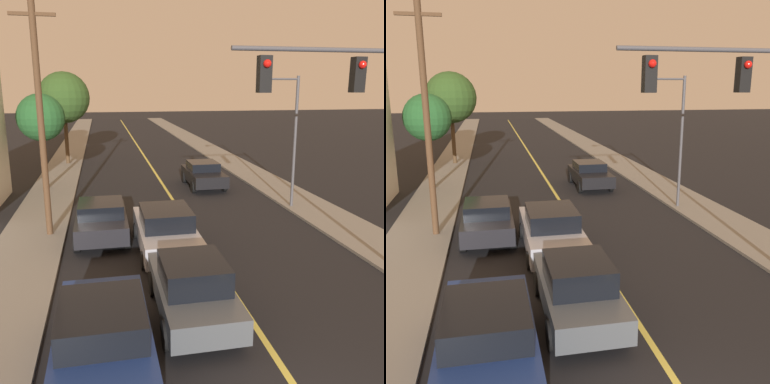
% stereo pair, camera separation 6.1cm
% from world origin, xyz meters
% --- Properties ---
extents(road_surface, '(10.11, 80.00, 0.01)m').
position_xyz_m(road_surface, '(0.00, 36.00, 0.01)').
color(road_surface, black).
rests_on(road_surface, ground).
extents(sidewalk_left, '(2.50, 80.00, 0.12)m').
position_xyz_m(sidewalk_left, '(-6.30, 36.00, 0.06)').
color(sidewalk_left, gray).
rests_on(sidewalk_left, ground).
extents(sidewalk_right, '(2.50, 80.00, 0.12)m').
position_xyz_m(sidewalk_right, '(6.30, 36.00, 0.06)').
color(sidewalk_right, gray).
rests_on(sidewalk_right, ground).
extents(car_near_lane_front, '(1.91, 4.21, 1.60)m').
position_xyz_m(car_near_lane_front, '(-1.42, 4.81, 0.80)').
color(car_near_lane_front, '#474C51').
rests_on(car_near_lane_front, ground).
extents(car_near_lane_second, '(2.04, 4.83, 1.63)m').
position_xyz_m(car_near_lane_second, '(-1.42, 9.44, 0.81)').
color(car_near_lane_second, '#A5A8B2').
rests_on(car_near_lane_second, ground).
extents(car_outer_lane_front, '(2.01, 4.52, 1.67)m').
position_xyz_m(car_outer_lane_front, '(-3.64, 2.89, 0.86)').
color(car_outer_lane_front, navy).
rests_on(car_outer_lane_front, ground).
extents(car_outer_lane_second, '(2.01, 4.13, 1.52)m').
position_xyz_m(car_outer_lane_second, '(-3.64, 11.23, 0.79)').
color(car_outer_lane_second, black).
rests_on(car_outer_lane_second, ground).
extents(car_far_oncoming, '(2.01, 4.37, 1.48)m').
position_xyz_m(car_far_oncoming, '(2.27, 19.11, 0.77)').
color(car_far_oncoming, black).
rests_on(car_far_oncoming, ground).
extents(traffic_signal_mast, '(5.84, 0.42, 6.78)m').
position_xyz_m(traffic_signal_mast, '(3.63, 5.52, 5.00)').
color(traffic_signal_mast, '#47474C').
rests_on(traffic_signal_mast, ground).
extents(streetlamp_right, '(1.97, 0.36, 6.12)m').
position_xyz_m(streetlamp_right, '(4.89, 13.75, 4.15)').
color(streetlamp_right, '#47474C').
rests_on(streetlamp_right, ground).
extents(utility_pole_left, '(1.60, 0.24, 8.70)m').
position_xyz_m(utility_pole_left, '(-5.65, 11.88, 4.64)').
color(utility_pole_left, '#513823').
rests_on(utility_pole_left, ground).
extents(tree_left_near, '(2.60, 2.60, 5.30)m').
position_xyz_m(tree_left_near, '(-6.70, 20.01, 4.10)').
color(tree_left_near, '#3D2B1C').
rests_on(tree_left_near, ground).
extents(tree_left_far, '(3.74, 3.74, 6.75)m').
position_xyz_m(tree_left_far, '(-6.07, 28.46, 4.98)').
color(tree_left_far, '#4C3823').
rests_on(tree_left_far, ground).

